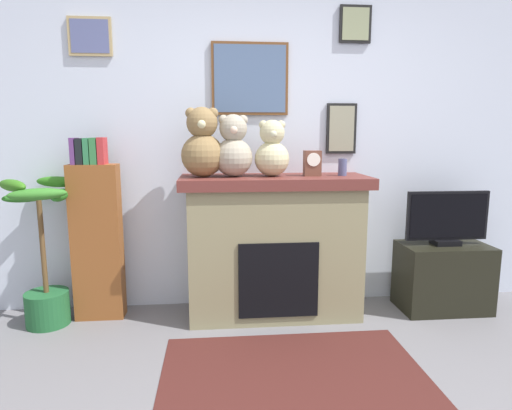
# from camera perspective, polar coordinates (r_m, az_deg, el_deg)

# --- Properties ---
(back_wall) EXTENTS (5.20, 0.15, 2.60)m
(back_wall) POSITION_cam_1_polar(r_m,az_deg,el_deg) (3.53, 1.76, 8.00)
(back_wall) COLOR silver
(back_wall) RESTS_ON ground_plane
(fireplace) EXTENTS (1.40, 0.57, 1.08)m
(fireplace) POSITION_cam_1_polar(r_m,az_deg,el_deg) (3.33, 2.44, -5.33)
(fireplace) COLOR #867E5B
(fireplace) RESTS_ON ground_plane
(bookshelf) EXTENTS (0.35, 0.16, 1.36)m
(bookshelf) POSITION_cam_1_polar(r_m,az_deg,el_deg) (3.45, -20.20, -3.84)
(bookshelf) COLOR brown
(bookshelf) RESTS_ON ground_plane
(potted_plant) EXTENTS (0.56, 0.61, 1.09)m
(potted_plant) POSITION_cam_1_polar(r_m,az_deg,el_deg) (3.50, -26.02, -6.96)
(potted_plant) COLOR #1E592D
(potted_plant) RESTS_ON ground_plane
(tv_stand) EXTENTS (0.68, 0.40, 0.53)m
(tv_stand) POSITION_cam_1_polar(r_m,az_deg,el_deg) (3.79, 23.34, -8.68)
(tv_stand) COLOR black
(tv_stand) RESTS_ON ground_plane
(television) EXTENTS (0.65, 0.14, 0.42)m
(television) POSITION_cam_1_polar(r_m,az_deg,el_deg) (3.67, 23.83, -1.67)
(television) COLOR black
(television) RESTS_ON tv_stand
(area_rug) EXTENTS (1.55, 1.10, 0.01)m
(area_rug) POSITION_cam_1_polar(r_m,az_deg,el_deg) (2.69, 5.24, -21.72)
(area_rug) COLOR #421C18
(area_rug) RESTS_ON ground_plane
(candle_jar) EXTENTS (0.06, 0.06, 0.13)m
(candle_jar) POSITION_cam_1_polar(r_m,az_deg,el_deg) (3.32, 11.30, 4.89)
(candle_jar) COLOR #4C517A
(candle_jar) RESTS_ON fireplace
(mantel_clock) EXTENTS (0.12, 0.09, 0.19)m
(mantel_clock) POSITION_cam_1_polar(r_m,az_deg,el_deg) (3.26, 7.41, 5.47)
(mantel_clock) COLOR brown
(mantel_clock) RESTS_ON fireplace
(teddy_bear_cream) EXTENTS (0.31, 0.31, 0.50)m
(teddy_bear_cream) POSITION_cam_1_polar(r_m,az_deg,el_deg) (3.17, -7.05, 7.73)
(teddy_bear_cream) COLOR olive
(teddy_bear_cream) RESTS_ON fireplace
(teddy_bear_brown) EXTENTS (0.28, 0.28, 0.45)m
(teddy_bear_brown) POSITION_cam_1_polar(r_m,az_deg,el_deg) (3.18, -2.98, 7.38)
(teddy_bear_brown) COLOR #A39A85
(teddy_bear_brown) RESTS_ON fireplace
(teddy_bear_tan) EXTENTS (0.26, 0.26, 0.41)m
(teddy_bear_tan) POSITION_cam_1_polar(r_m,az_deg,el_deg) (3.20, 2.12, 7.09)
(teddy_bear_tan) COLOR #C5BE90
(teddy_bear_tan) RESTS_ON fireplace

